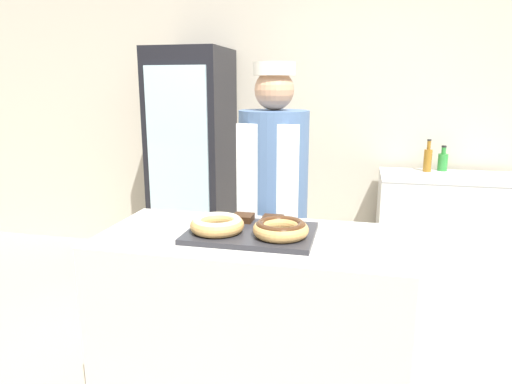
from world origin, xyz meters
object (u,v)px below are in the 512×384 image
object	(u,v)px
donut_light_glaze	(217,224)
brownie_back_right	(272,220)
serving_tray	(251,233)
baker_person	(273,205)
bottle_green	(443,161)
brownie_back_left	(243,218)
chest_freezer	(446,231)
beverage_fridge	(193,161)
donut_chocolate_glaze	(281,228)
bottle_amber	(428,159)

from	to	relation	value
donut_light_glaze	brownie_back_right	bearing A→B (deg)	40.84
brownie_back_right	donut_light_glaze	bearing A→B (deg)	-139.16
serving_tray	baker_person	size ratio (longest dim) A/B	0.34
donut_light_glaze	bottle_green	xyz separation A→B (m)	(1.26, 2.01, 0.01)
donut_light_glaze	brownie_back_right	xyz separation A→B (m)	(0.22, 0.19, -0.02)
serving_tray	brownie_back_right	xyz separation A→B (m)	(0.07, 0.14, 0.03)
brownie_back_left	bottle_green	xyz separation A→B (m)	(1.19, 1.82, 0.03)
donut_light_glaze	chest_freezer	distance (m)	2.27
beverage_fridge	bottle_green	world-z (taller)	beverage_fridge
chest_freezer	donut_chocolate_glaze	bearing A→B (deg)	-119.37
bottle_green	bottle_amber	distance (m)	0.14
brownie_back_right	bottle_amber	world-z (taller)	bottle_amber
brownie_back_left	baker_person	size ratio (longest dim) A/B	0.06
chest_freezer	brownie_back_right	bearing A→B (deg)	-123.93
bottle_amber	baker_person	bearing A→B (deg)	-128.10
baker_person	donut_chocolate_glaze	bearing A→B (deg)	-76.49
donut_light_glaze	brownie_back_left	world-z (taller)	donut_light_glaze
donut_light_glaze	brownie_back_right	world-z (taller)	donut_light_glaze
bottle_amber	brownie_back_right	bearing A→B (deg)	-117.64
donut_chocolate_glaze	donut_light_glaze	bearing A→B (deg)	180.00
brownie_back_right	chest_freezer	distance (m)	2.00
brownie_back_left	chest_freezer	bearing A→B (deg)	52.69
brownie_back_left	bottle_amber	bearing A→B (deg)	58.81
brownie_back_right	baker_person	world-z (taller)	baker_person
brownie_back_left	chest_freezer	world-z (taller)	brownie_back_left
serving_tray	brownie_back_left	distance (m)	0.16
brownie_back_left	brownie_back_right	size ratio (longest dim) A/B	1.00
brownie_back_left	chest_freezer	size ratio (longest dim) A/B	0.09
chest_freezer	bottle_green	xyz separation A→B (m)	(-0.04, 0.21, 0.52)
brownie_back_left	donut_chocolate_glaze	bearing A→B (deg)	-40.84
serving_tray	donut_light_glaze	bearing A→B (deg)	-160.96
bottle_green	beverage_fridge	bearing A→B (deg)	-173.83
serving_tray	brownie_back_right	bearing A→B (deg)	62.29
donut_chocolate_glaze	beverage_fridge	world-z (taller)	beverage_fridge
donut_chocolate_glaze	baker_person	bearing A→B (deg)	103.51
donut_chocolate_glaze	baker_person	distance (m)	0.68
beverage_fridge	bottle_amber	distance (m)	1.93
brownie_back_right	serving_tray	bearing A→B (deg)	-117.71
donut_chocolate_glaze	beverage_fridge	size ratio (longest dim) A/B	0.13
baker_person	bottle_amber	xyz separation A→B (m)	(1.01, 1.29, 0.11)
donut_chocolate_glaze	chest_freezer	distance (m)	2.12
brownie_back_left	brownie_back_right	bearing A→B (deg)	0.00
brownie_back_right	bottle_green	size ratio (longest dim) A/B	0.47
donut_chocolate_glaze	brownie_back_left	xyz separation A→B (m)	(-0.22, 0.19, -0.02)
donut_light_glaze	beverage_fridge	world-z (taller)	beverage_fridge
beverage_fridge	baker_person	bearing A→B (deg)	-50.97
serving_tray	brownie_back_left	size ratio (longest dim) A/B	6.01
chest_freezer	bottle_green	bearing A→B (deg)	99.63
donut_light_glaze	bottle_green	size ratio (longest dim) A/B	1.19
donut_light_glaze	beverage_fridge	distance (m)	1.95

